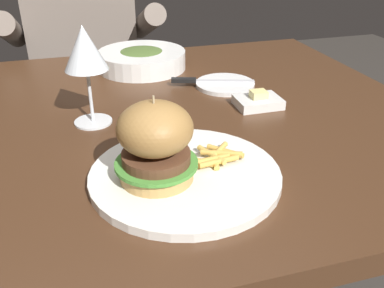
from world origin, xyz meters
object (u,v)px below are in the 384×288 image
at_px(butter_dish, 258,101).
at_px(diner_person, 87,81).
at_px(burger_sandwich, 156,142).
at_px(bread_plate, 225,84).
at_px(wine_glass, 85,51).
at_px(table_knife, 205,81).
at_px(main_plate, 185,175).
at_px(soup_bowl, 142,59).

height_order(butter_dish, diner_person, diner_person).
bearing_deg(burger_sandwich, butter_dish, 41.15).
bearing_deg(bread_plate, burger_sandwich, -123.53).
relative_size(wine_glass, bread_plate, 1.36).
height_order(wine_glass, diner_person, diner_person).
height_order(bread_plate, diner_person, diner_person).
distance_m(wine_glass, butter_dish, 0.37).
bearing_deg(diner_person, butter_dish, -67.09).
relative_size(bread_plate, butter_dish, 1.49).
bearing_deg(bread_plate, table_knife, 162.64).
xyz_separation_m(main_plate, wine_glass, (-0.12, 0.25, 0.14)).
xyz_separation_m(burger_sandwich, diner_person, (-0.05, 1.01, -0.25)).
distance_m(wine_glass, table_knife, 0.33).
distance_m(burger_sandwich, diner_person, 1.05).
bearing_deg(diner_person, soup_bowl, -73.26).
xyz_separation_m(main_plate, bread_plate, (0.20, 0.37, -0.00)).
xyz_separation_m(burger_sandwich, soup_bowl, (0.08, 0.57, -0.05)).
bearing_deg(table_knife, wine_glass, -154.25).
distance_m(bread_plate, diner_person, 0.73).
xyz_separation_m(wine_glass, butter_dish, (0.35, -0.02, -0.13)).
relative_size(main_plate, diner_person, 0.25).
height_order(main_plate, butter_dish, butter_dish).
bearing_deg(bread_plate, butter_dish, -79.51).
bearing_deg(table_knife, diner_person, 112.23).
bearing_deg(bread_plate, diner_person, 115.33).
bearing_deg(butter_dish, soup_bowl, 120.49).
xyz_separation_m(burger_sandwich, butter_dish, (0.27, 0.24, -0.06)).
distance_m(burger_sandwich, butter_dish, 0.37).
relative_size(main_plate, wine_glass, 1.55).
xyz_separation_m(butter_dish, soup_bowl, (-0.19, 0.33, 0.01)).
xyz_separation_m(burger_sandwich, wine_glass, (-0.08, 0.26, 0.07)).
bearing_deg(soup_bowl, bread_plate, -48.80).
relative_size(wine_glass, soup_bowl, 0.82).
distance_m(butter_dish, soup_bowl, 0.38).
height_order(table_knife, butter_dish, butter_dish).
relative_size(wine_glass, butter_dish, 2.02).
distance_m(burger_sandwich, bread_plate, 0.46).
distance_m(burger_sandwich, table_knife, 0.44).
distance_m(wine_glass, diner_person, 0.82).
distance_m(bread_plate, table_knife, 0.05).
bearing_deg(wine_glass, main_plate, -64.43).
bearing_deg(table_knife, soup_bowl, 124.27).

